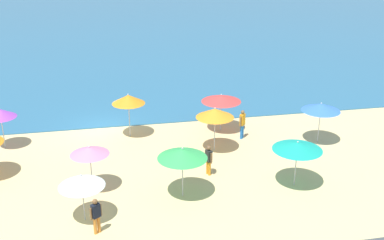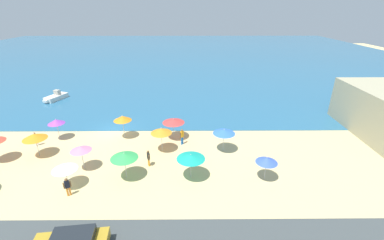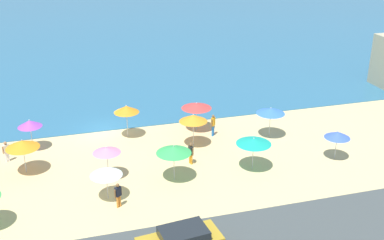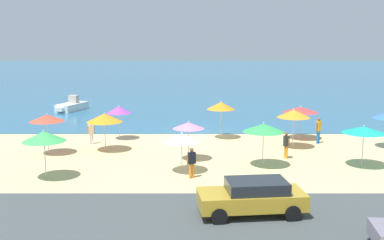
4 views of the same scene
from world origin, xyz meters
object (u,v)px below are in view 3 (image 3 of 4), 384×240
Objects in this scene: beach_umbrella_2 at (22,144)px; beach_umbrella_7 at (106,172)px; beach_umbrella_5 at (30,124)px; beach_umbrella_11 at (174,150)px; bather_2 at (118,194)px; beach_umbrella_12 at (197,106)px; beach_umbrella_13 at (271,111)px; bather_1 at (6,150)px; bather_3 at (213,124)px; bather_4 at (191,152)px; beach_umbrella_10 at (254,141)px; beach_umbrella_9 at (193,118)px; beach_umbrella_4 at (126,109)px; beach_umbrella_8 at (107,150)px; beach_umbrella_6 at (337,135)px.

beach_umbrella_2 is 1.13× the size of beach_umbrella_7.
beach_umbrella_5 is 11.66m from beach_umbrella_11.
beach_umbrella_5 is at bearing 118.40° from bather_2.
beach_umbrella_13 is at bearing -28.05° from beach_umbrella_12.
bather_2 is at bearing -49.41° from bather_1.
beach_umbrella_7 is at bearing -44.16° from beach_umbrella_2.
bather_3 reaches higher than bather_2.
bather_3 is 1.12× the size of bather_4.
beach_umbrella_9 is at bearing 122.40° from beach_umbrella_10.
beach_umbrella_12 is at bearing 69.73° from bather_4.
beach_umbrella_5 is at bearing 167.25° from beach_umbrella_9.
beach_umbrella_2 is 0.92× the size of beach_umbrella_4.
beach_umbrella_13 reaches higher than beach_umbrella_8.
beach_umbrella_6 is at bearing -42.58° from beach_umbrella_12.
beach_umbrella_7 is 1.58m from bather_2.
bather_3 reaches higher than bather_1.
beach_umbrella_6 reaches higher than bather_4.
beach_umbrella_12 is (8.22, 8.46, 0.23)m from beach_umbrella_7.
bather_4 is at bearing -159.59° from beach_umbrella_13.
beach_umbrella_11 is at bearing 179.53° from beach_umbrella_10.
bather_3 is 5.03m from bather_4.
beach_umbrella_5 is 13.89m from bather_3.
beach_umbrella_7 is 0.85× the size of beach_umbrella_9.
beach_umbrella_13 reaches higher than beach_umbrella_5.
beach_umbrella_5 reaches higher than beach_umbrella_7.
beach_umbrella_9 is (7.16, 5.73, 0.38)m from beach_umbrella_7.
beach_umbrella_5 reaches higher than bather_4.
beach_umbrella_9 is (6.82, 3.19, 0.19)m from beach_umbrella_8.
bather_4 is at bearing -126.31° from bather_3.
bather_3 is at bearing -56.07° from beach_umbrella_12.
bather_1 is at bearing 130.59° from bather_2.
beach_umbrella_8 is (5.33, -2.31, -0.06)m from beach_umbrella_2.
beach_umbrella_6 is (21.43, -3.94, -0.26)m from beach_umbrella_2.
beach_umbrella_4 is 1.08× the size of beach_umbrella_11.
bather_2 is 6.99m from bather_4.
beach_umbrella_12 is at bearing 45.85° from beach_umbrella_7.
bather_2 is (-15.92, -2.01, -0.99)m from beach_umbrella_6.
beach_umbrella_13 is at bearing 20.41° from bather_4.
beach_umbrella_8 is 1.46× the size of bather_2.
beach_umbrella_10 is at bearing -13.97° from beach_umbrella_2.
beach_umbrella_10 reaches higher than beach_umbrella_7.
bather_3 is (8.65, 8.15, 0.12)m from bather_2.
bather_1 is at bearing -138.52° from beach_umbrella_5.
beach_umbrella_6 reaches higher than bather_2.
bather_4 is (10.81, -5.40, -1.23)m from beach_umbrella_5.
beach_umbrella_7 is 6.95m from bather_4.
beach_umbrella_4 is 7.77m from beach_umbrella_11.
bather_1 is (-6.32, 6.88, -1.02)m from beach_umbrella_7.
beach_umbrella_6 is 6.35m from beach_umbrella_10.
bather_4 is (-2.02, -5.47, -1.24)m from beach_umbrella_12.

